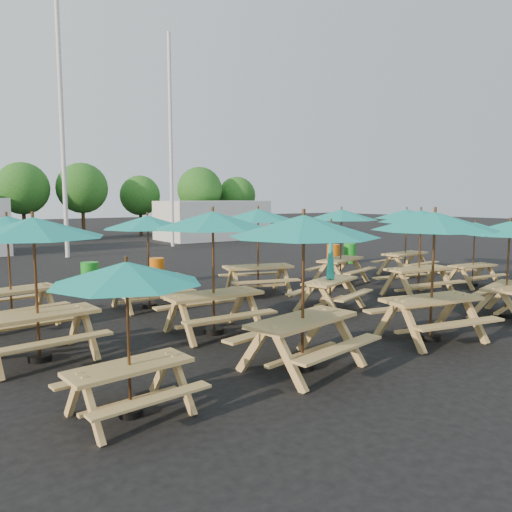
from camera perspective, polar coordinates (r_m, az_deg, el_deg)
ground at (r=13.65m, az=3.71°, el=-5.18°), size 120.00×120.00×0.00m
picnic_unit_0 at (r=6.45m, az=-14.56°, el=-2.76°), size 2.08×2.08×2.03m
picnic_unit_1 at (r=9.16m, az=-24.09°, el=2.21°), size 2.55×2.55×2.50m
picnic_unit_2 at (r=11.97m, az=-26.56°, el=2.71°), size 2.68×2.68×2.43m
picnic_unit_3 at (r=7.99m, az=5.46°, el=2.51°), size 2.81×2.81×2.55m
picnic_unit_4 at (r=10.14m, az=-4.95°, el=3.39°), size 2.56×2.56×2.55m
picnic_unit_5 at (r=12.87m, az=-12.28°, el=3.27°), size 2.30×2.30×2.38m
picnic_unit_6 at (r=10.24m, az=19.73°, el=3.04°), size 2.88×2.88×2.55m
picnic_unit_7 at (r=12.58m, az=8.50°, el=-1.91°), size 2.21×2.07×2.29m
picnic_unit_8 at (r=14.37m, az=0.24°, el=4.20°), size 2.99×2.99×2.51m
picnic_unit_9 at (r=12.93m, az=27.01°, el=2.36°), size 2.62×2.62×2.29m
picnic_unit_10 at (r=14.73m, az=18.32°, el=3.84°), size 2.74×2.74×2.48m
picnic_unit_11 at (r=16.48m, az=9.73°, el=4.25°), size 2.93×2.93×2.45m
picnic_unit_13 at (r=17.18m, az=23.73°, el=2.72°), size 2.20×2.20×2.05m
picnic_unit_14 at (r=18.92m, az=16.82°, el=4.26°), size 2.44×2.44×2.41m
waste_bin_0 at (r=16.08m, az=-18.44°, el=-2.18°), size 0.53×0.53×0.85m
waste_bin_1 at (r=16.63m, az=-11.33°, el=-1.68°), size 0.53×0.53×0.85m
waste_bin_2 at (r=21.36m, az=8.80°, el=0.19°), size 0.53×0.53×0.85m
waste_bin_3 at (r=21.93m, az=10.65°, el=0.32°), size 0.53×0.53×0.85m
mast_0 at (r=25.35m, az=-21.29°, el=13.47°), size 0.20×0.20×12.00m
mast_1 at (r=29.51m, az=-9.72°, el=12.79°), size 0.20×0.20×12.00m
event_tent_1 at (r=34.16m, az=-5.00°, el=4.11°), size 7.00×4.00×2.60m
tree_3 at (r=35.65m, az=-25.14°, el=7.00°), size 3.36×3.36×5.09m
tree_4 at (r=36.09m, az=-19.26°, el=7.33°), size 3.41×3.41×5.17m
tree_5 at (r=37.94m, az=-13.11°, el=6.74°), size 2.94×2.94×4.45m
tree_6 at (r=38.12m, az=-6.47°, el=7.55°), size 3.38×3.38×5.13m
tree_7 at (r=39.92m, az=-2.20°, el=6.92°), size 2.95×2.95×4.48m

